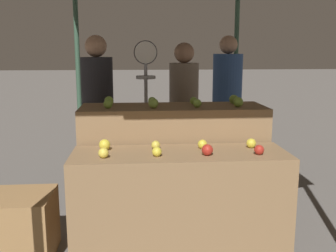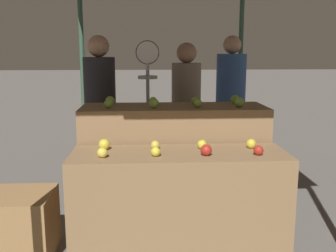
{
  "view_description": "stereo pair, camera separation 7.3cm",
  "coord_description": "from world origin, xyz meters",
  "views": [
    {
      "loc": [
        -0.33,
        -2.9,
        1.6
      ],
      "look_at": [
        -0.07,
        0.3,
        0.98
      ],
      "focal_mm": 42.0,
      "sensor_mm": 36.0,
      "label": 1
    },
    {
      "loc": [
        -0.25,
        -2.9,
        1.6
      ],
      "look_at": [
        -0.07,
        0.3,
        0.98
      ],
      "focal_mm": 42.0,
      "sensor_mm": 36.0,
      "label": 2
    }
  ],
  "objects": [
    {
      "name": "produce_scale",
      "position": [
        -0.23,
        1.15,
        1.21
      ],
      "size": [
        0.24,
        0.2,
        1.7
      ],
      "color": "#99999E",
      "rests_on": "ground_plane"
    },
    {
      "name": "apple_back_1",
      "position": [
        -0.18,
        0.48,
        1.15
      ],
      "size": [
        0.09,
        0.09,
        0.09
      ],
      "primitive_type": "sphere",
      "color": "#8EB247",
      "rests_on": "display_counter_back"
    },
    {
      "name": "apple_front_2",
      "position": [
        0.19,
        -0.1,
        0.87
      ],
      "size": [
        0.09,
        0.09,
        0.09
      ],
      "primitive_type": "sphere",
      "color": "#AD281E",
      "rests_on": "display_counter_front"
    },
    {
      "name": "apple_front_7",
      "position": [
        0.58,
        0.1,
        0.87
      ],
      "size": [
        0.08,
        0.08,
        0.08
      ],
      "primitive_type": "sphere",
      "color": "gold",
      "rests_on": "display_counter_front"
    },
    {
      "name": "wooden_crate_side",
      "position": [
        -1.25,
        0.04,
        0.25
      ],
      "size": [
        0.51,
        0.51,
        0.51
      ],
      "primitive_type": "cube",
      "color": "#9E7547",
      "rests_on": "ground_plane"
    },
    {
      "name": "apple_back_4",
      "position": [
        -0.58,
        0.7,
        1.14
      ],
      "size": [
        0.08,
        0.08,
        0.08
      ],
      "primitive_type": "sphere",
      "color": "#84AD3D",
      "rests_on": "display_counter_back"
    },
    {
      "name": "apple_front_0",
      "position": [
        -0.57,
        -0.11,
        0.87
      ],
      "size": [
        0.08,
        0.08,
        0.08
      ],
      "primitive_type": "sphere",
      "color": "yellow",
      "rests_on": "display_counter_front"
    },
    {
      "name": "apple_front_6",
      "position": [
        0.19,
        0.1,
        0.87
      ],
      "size": [
        0.07,
        0.07,
        0.07
      ],
      "primitive_type": "sphere",
      "color": "gold",
      "rests_on": "display_counter_front"
    },
    {
      "name": "apple_back_0",
      "position": [
        -0.57,
        0.5,
        1.14
      ],
      "size": [
        0.08,
        0.08,
        0.08
      ],
      "primitive_type": "sphere",
      "color": "#84AD3D",
      "rests_on": "display_counter_back"
    },
    {
      "name": "apple_back_6",
      "position": [
        0.2,
        0.7,
        1.14
      ],
      "size": [
        0.07,
        0.07,
        0.07
      ],
      "primitive_type": "sphere",
      "color": "#84AD3D",
      "rests_on": "display_counter_back"
    },
    {
      "name": "apple_front_3",
      "position": [
        0.58,
        -0.11,
        0.87
      ],
      "size": [
        0.08,
        0.08,
        0.08
      ],
      "primitive_type": "sphere",
      "color": "#AD281E",
      "rests_on": "display_counter_front"
    },
    {
      "name": "display_counter_back",
      "position": [
        0.0,
        0.6,
        0.55
      ],
      "size": [
        1.66,
        0.55,
        1.1
      ],
      "primitive_type": "cube",
      "color": "olive",
      "rests_on": "ground_plane"
    },
    {
      "name": "apple_back_2",
      "position": [
        0.2,
        0.49,
        1.14
      ],
      "size": [
        0.08,
        0.08,
        0.08
      ],
      "primitive_type": "sphere",
      "color": "#84AD3D",
      "rests_on": "display_counter_back"
    },
    {
      "name": "person_customer_left",
      "position": [
        0.87,
        2.2,
        1.03
      ],
      "size": [
        0.46,
        0.46,
        1.79
      ],
      "rotation": [
        0.0,
        0.0,
        3.35
      ],
      "color": "#2D2D38",
      "rests_on": "ground_plane"
    },
    {
      "name": "display_counter_front",
      "position": [
        0.0,
        0.0,
        0.41
      ],
      "size": [
        1.66,
        0.55,
        0.83
      ],
      "primitive_type": "cube",
      "color": "olive",
      "rests_on": "ground_plane"
    },
    {
      "name": "apple_back_7",
      "position": [
        0.58,
        0.71,
        1.15
      ],
      "size": [
        0.09,
        0.09,
        0.09
      ],
      "primitive_type": "sphere",
      "color": "#7AA338",
      "rests_on": "display_counter_back"
    },
    {
      "name": "apple_back_3",
      "position": [
        0.57,
        0.49,
        1.15
      ],
      "size": [
        0.09,
        0.09,
        0.09
      ],
      "primitive_type": "sphere",
      "color": "#7AA338",
      "rests_on": "display_counter_back"
    },
    {
      "name": "apple_front_5",
      "position": [
        -0.18,
        0.11,
        0.86
      ],
      "size": [
        0.07,
        0.07,
        0.07
      ],
      "primitive_type": "sphere",
      "color": "gold",
      "rests_on": "display_counter_front"
    },
    {
      "name": "person_customer_right",
      "position": [
        -0.75,
        1.37,
        1.02
      ],
      "size": [
        0.42,
        0.42,
        1.76
      ],
      "rotation": [
        0.0,
        0.0,
        2.87
      ],
      "color": "#2D2D38",
      "rests_on": "ground_plane"
    },
    {
      "name": "apple_front_4",
      "position": [
        -0.58,
        0.12,
        0.87
      ],
      "size": [
        0.09,
        0.09,
        0.09
      ],
      "primitive_type": "sphere",
      "color": "gold",
      "rests_on": "display_counter_front"
    },
    {
      "name": "person_vendor_at_scale",
      "position": [
        0.2,
        1.42,
        0.98
      ],
      "size": [
        0.43,
        0.43,
        1.68
      ],
      "rotation": [
        0.0,
        0.0,
        3.59
      ],
      "color": "#2D2D38",
      "rests_on": "ground_plane"
    },
    {
      "name": "ground_plane",
      "position": [
        0.0,
        0.0,
        0.0
      ],
      "size": [
        60.0,
        60.0,
        0.0
      ],
      "primitive_type": "plane",
      "color": "#66605B"
    },
    {
      "name": "apple_back_5",
      "position": [
        -0.18,
        0.7,
        1.14
      ],
      "size": [
        0.07,
        0.07,
        0.07
      ],
      "primitive_type": "sphere",
      "color": "#84AD3D",
      "rests_on": "display_counter_back"
    },
    {
      "name": "apple_front_1",
      "position": [
        -0.18,
        -0.1,
        0.86
      ],
      "size": [
        0.07,
        0.07,
        0.07
      ],
      "primitive_type": "sphere",
      "color": "gold",
      "rests_on": "display_counter_front"
    }
  ]
}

